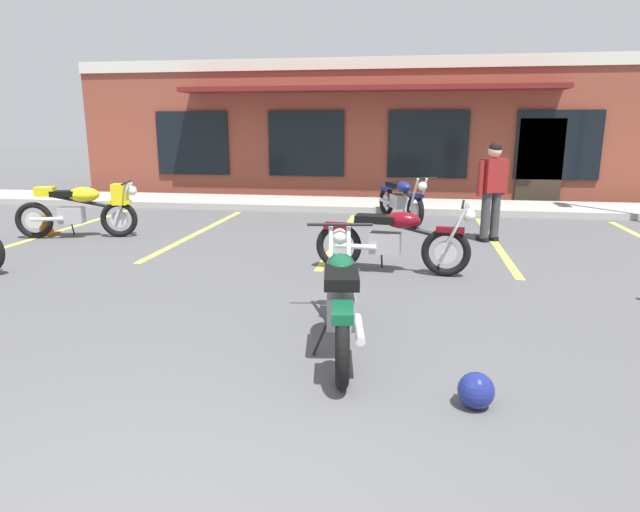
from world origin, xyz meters
TOP-DOWN VIEW (x-y plane):
  - ground_plane at (0.00, 3.67)m, footprint 80.00×80.00m
  - sidewalk_kerb at (0.00, 11.33)m, footprint 22.00×1.80m
  - brick_storefront_building at (0.00, 15.46)m, footprint 15.88×6.13m
  - painted_stall_lines at (-0.00, 7.73)m, footprint 10.69×4.80m
  - motorcycle_foreground_classic at (0.63, 2.78)m, footprint 0.73×2.10m
  - motorcycle_red_sportbike at (1.00, 9.56)m, footprint 1.18×1.96m
  - motorcycle_black_cruiser at (0.99, 5.44)m, footprint 2.11×0.69m
  - motorcycle_blue_standard at (-4.45, 6.94)m, footprint 2.07×0.90m
  - person_in_shorts_foreground at (2.55, 7.76)m, footprint 0.57×0.41m
  - helmet_on_pavement at (1.71, 1.87)m, footprint 0.26×0.26m
  - traffic_cone at (-5.32, 7.09)m, footprint 0.34×0.34m

SIDE VIEW (x-z plane):
  - ground_plane at x=0.00m, z-range 0.00..0.00m
  - painted_stall_lines at x=0.00m, z-range 0.00..0.01m
  - sidewalk_kerb at x=0.00m, z-range 0.00..0.14m
  - helmet_on_pavement at x=1.71m, z-range 0.00..0.26m
  - traffic_cone at x=-5.32m, z-range -0.01..0.52m
  - motorcycle_foreground_classic at x=0.63m, z-range -0.03..0.95m
  - motorcycle_red_sportbike at x=1.00m, z-range -0.03..0.95m
  - motorcycle_black_cruiser at x=0.99m, z-range -0.03..0.95m
  - motorcycle_blue_standard at x=-4.45m, z-range 0.04..1.02m
  - person_in_shorts_foreground at x=2.55m, z-range 0.11..1.79m
  - brick_storefront_building at x=0.00m, z-range 0.00..3.62m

